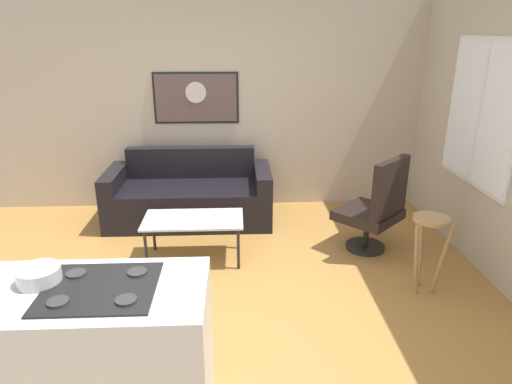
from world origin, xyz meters
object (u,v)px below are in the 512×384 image
coffee_table (193,222)px  armchair (376,208)px  wall_painting (196,98)px  bar_stool (429,236)px  couch (190,197)px  mixing_bowl (39,276)px

coffee_table → armchair: bearing=2.9°
wall_painting → bar_stool: bearing=-46.2°
coffee_table → wall_painting: size_ratio=0.94×
couch → wall_painting: size_ratio=1.86×
couch → coffee_table: size_ratio=1.98×
armchair → mixing_bowl: 3.26m
coffee_table → wall_painting: wall_painting is taller
bar_stool → wall_painting: size_ratio=0.68×
coffee_table → mixing_bowl: (-0.65, -1.93, 0.54)m
armchair → wall_painting: bearing=143.0°
coffee_table → mixing_bowl: mixing_bowl is taller
bar_stool → mixing_bowl: 3.03m
bar_stool → wall_painting: 3.20m
couch → bar_stool: size_ratio=2.72×
bar_stool → coffee_table: bearing=161.6°
armchair → wall_painting: (-1.91, 1.44, 0.92)m
mixing_bowl → couch: bearing=80.1°
armchair → wall_painting: 2.56m
coffee_table → armchair: size_ratio=0.96×
wall_painting → couch: bearing=-99.6°
couch → wall_painting: 1.23m
couch → mixing_bowl: mixing_bowl is taller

